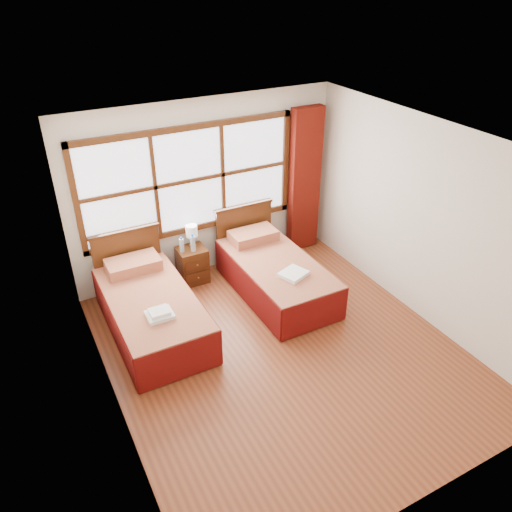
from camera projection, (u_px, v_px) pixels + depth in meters
floor at (283, 352)px, 6.12m from camera, size 4.50×4.50×0.00m
ceiling at (291, 146)px, 4.79m from camera, size 4.50×4.50×0.00m
wall_back at (206, 189)px, 7.16m from camera, size 4.00×0.00×4.00m
wall_left at (103, 314)px, 4.65m from camera, size 0.00×4.50×4.50m
wall_right at (423, 222)px, 6.26m from camera, size 0.00×4.50×4.50m
window at (190, 180)px, 6.93m from camera, size 3.16×0.06×1.56m
curtain at (305, 181)px, 7.77m from camera, size 0.50×0.16×2.30m
bed_left at (151, 309)px, 6.36m from camera, size 1.03×2.05×1.00m
bed_right at (274, 273)px, 7.10m from camera, size 1.01×2.03×0.98m
nightstand at (193, 265)px, 7.34m from camera, size 0.41×0.40×0.54m
towels_left at (160, 314)px, 5.83m from camera, size 0.31×0.27×0.09m
towels_right at (293, 274)px, 6.61m from camera, size 0.42×0.40×0.05m
lamp at (192, 231)px, 7.17m from camera, size 0.17×0.17×0.33m
bottle_near at (182, 245)px, 7.08m from camera, size 0.06×0.06×0.24m
bottle_far at (193, 243)px, 7.10m from camera, size 0.07×0.07×0.27m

